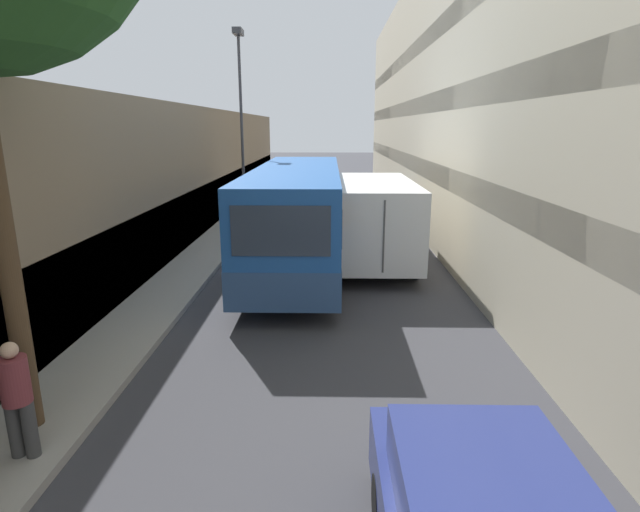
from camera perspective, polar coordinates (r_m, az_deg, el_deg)
name	(u,v)px	position (r m, az deg, el deg)	size (l,w,h in m)	color
ground_plane	(322,286)	(14.03, 0.26, -3.45)	(150.00, 150.00, 0.00)	#38383D
sidewalk_left	(177,283)	(14.65, -16.01, -2.96)	(1.63, 60.00, 0.14)	#9E998E
building_left_shopfront	(101,203)	(14.85, -23.74, 5.55)	(2.40, 60.00, 5.12)	#847056
building_right_apartment	(522,80)	(14.23, 22.14, 18.17)	(2.40, 60.00, 11.02)	#B7AD93
bus	(298,214)	(16.03, -2.53, 4.87)	(2.58, 11.29, 3.11)	#1E519E
box_truck	(371,213)	(17.05, 5.90, 4.90)	(2.39, 8.21, 2.69)	silver
pedestrian	(17,396)	(7.65, -31.33, -13.54)	(0.38, 0.36, 1.61)	#383838
street_lamp	(241,96)	(21.98, -9.07, 17.59)	(0.36, 0.80, 8.03)	#38383D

